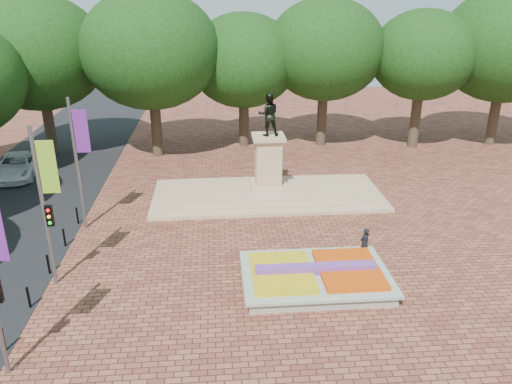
% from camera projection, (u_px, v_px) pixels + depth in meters
% --- Properties ---
extents(ground, '(90.00, 90.00, 0.00)m').
position_uv_depth(ground, '(286.00, 261.00, 23.37)').
color(ground, brown).
rests_on(ground, ground).
extents(flower_bed, '(6.30, 4.30, 0.91)m').
position_uv_depth(flower_bed, '(316.00, 276.00, 21.46)').
color(flower_bed, gray).
rests_on(flower_bed, ground).
extents(monument, '(14.00, 6.00, 6.40)m').
position_uv_depth(monument, '(268.00, 183.00, 30.44)').
color(monument, tan).
rests_on(monument, ground).
extents(tree_row_back, '(44.80, 8.80, 10.43)m').
position_uv_depth(tree_row_back, '(285.00, 64.00, 37.71)').
color(tree_row_back, '#32251B').
rests_on(tree_row_back, ground).
extents(banner_poles, '(0.88, 11.17, 7.00)m').
position_uv_depth(banner_poles, '(43.00, 204.00, 19.94)').
color(banner_poles, slate).
rests_on(banner_poles, ground).
extents(bollard_row, '(0.12, 13.12, 0.98)m').
position_uv_depth(bollard_row, '(39.00, 279.00, 20.96)').
color(bollard_row, black).
rests_on(bollard_row, ground).
extents(van, '(3.10, 5.65, 1.50)m').
position_uv_depth(van, '(17.00, 166.00, 33.93)').
color(van, silver).
rests_on(van, ground).
extents(pedestrian, '(0.66, 0.59, 1.53)m').
position_uv_depth(pedestrian, '(364.00, 243.00, 23.45)').
color(pedestrian, black).
rests_on(pedestrian, ground).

